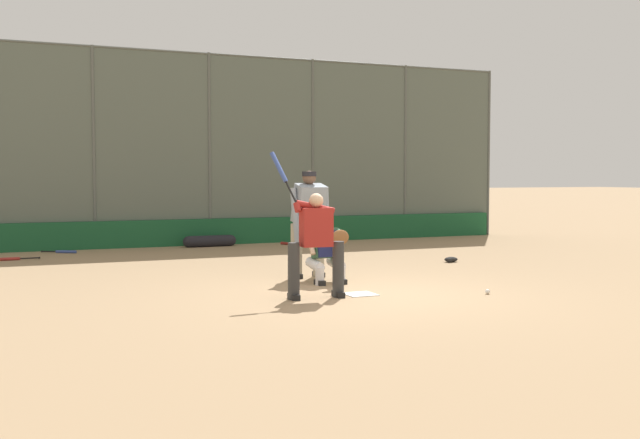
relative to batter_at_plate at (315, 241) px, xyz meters
name	(u,v)px	position (x,y,z in m)	size (l,w,h in m)	color
ground_plane	(360,295)	(-0.73, -0.04, -0.81)	(160.00, 160.00, 0.00)	#9E7F5B
home_plate_marker	(360,294)	(-0.73, -0.04, -0.80)	(0.43, 0.43, 0.01)	white
backstop_fence	(210,146)	(-0.73, -8.70, 1.68)	(16.86, 0.08, 4.80)	#515651
padding_wall	(211,232)	(-0.73, -8.60, -0.48)	(16.44, 0.18, 0.65)	#19512D
bleachers_beyond	(177,216)	(-0.50, -11.55, -0.22)	(11.75, 3.05, 1.80)	slate
batter_at_plate	(315,241)	(0.00, 0.00, 0.00)	(0.96, 0.66, 2.08)	#333333
catcher_behind_plate	(327,248)	(-0.74, -1.30, -0.24)	(0.58, 0.68, 1.10)	silver
umpire_home	(309,220)	(-0.71, -2.01, 0.17)	(0.74, 0.48, 1.82)	gray
spare_bat_near_backstop	(290,244)	(-2.52, -7.76, -0.78)	(0.38, 0.79, 0.07)	black
spare_bat_by_padding	(63,252)	(2.85, -7.89, -0.78)	(0.74, 0.45, 0.07)	black
spare_bat_third_base_side	(10,259)	(3.96, -6.78, -0.78)	(0.91, 0.07, 0.07)	black
fielding_glove_on_dirt	(451,260)	(-4.20, -3.03, -0.76)	(0.29, 0.22, 0.10)	black
baseball_loose	(488,292)	(-2.47, 0.65, -0.77)	(0.07, 0.07, 0.07)	white
equipment_bag_dugout_side	(210,241)	(-0.56, -8.12, -0.67)	(1.32, 0.28, 0.28)	black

